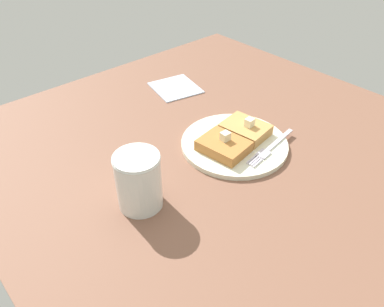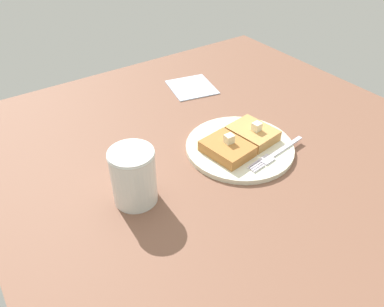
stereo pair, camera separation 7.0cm
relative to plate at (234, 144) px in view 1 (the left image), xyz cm
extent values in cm
cube|color=brown|center=(2.05, -3.46, -1.73)|extent=(93.83, 93.83, 2.31)
cylinder|color=silver|center=(0.00, 0.00, -0.05)|extent=(22.51, 22.51, 1.05)
torus|color=gray|center=(0.00, 0.00, 0.07)|extent=(22.51, 22.51, 0.80)
cube|color=tan|center=(-3.90, -0.56, 1.61)|extent=(8.75, 10.45, 2.28)
cube|color=#B17035|center=(3.90, 0.56, 1.61)|extent=(8.75, 10.45, 2.28)
cube|color=#F7F1C8|center=(-4.16, 0.19, 3.63)|extent=(1.93, 1.77, 1.77)
cube|color=#EFEDC4|center=(3.36, 0.34, 3.63)|extent=(1.82, 1.65, 1.77)
cube|color=silver|center=(-7.37, 6.05, 0.65)|extent=(10.03, 2.22, 0.36)
cube|color=silver|center=(-1.02, 6.90, 0.65)|extent=(3.07, 2.55, 0.36)
cube|color=silver|center=(1.84, 8.12, 0.65)|extent=(3.21, 0.74, 0.36)
cube|color=silver|center=(1.91, 7.57, 0.65)|extent=(3.21, 0.74, 0.36)
cube|color=silver|center=(1.99, 7.03, 0.65)|extent=(3.21, 0.74, 0.36)
cube|color=silver|center=(2.06, 6.48, 0.65)|extent=(3.21, 0.74, 0.36)
cylinder|color=#58290B|center=(24.78, 0.83, 2.41)|extent=(7.14, 7.14, 5.97)
cylinder|color=silver|center=(24.78, 0.83, 4.65)|extent=(7.76, 7.76, 10.45)
torus|color=silver|center=(24.78, 0.83, 9.42)|extent=(7.95, 7.95, 0.50)
cube|color=silver|center=(-7.32, -28.34, -0.43)|extent=(13.53, 14.21, 0.30)
camera|label=1|loc=(49.35, 41.82, 46.62)|focal=35.00mm
camera|label=2|loc=(43.85, 46.14, 46.62)|focal=35.00mm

